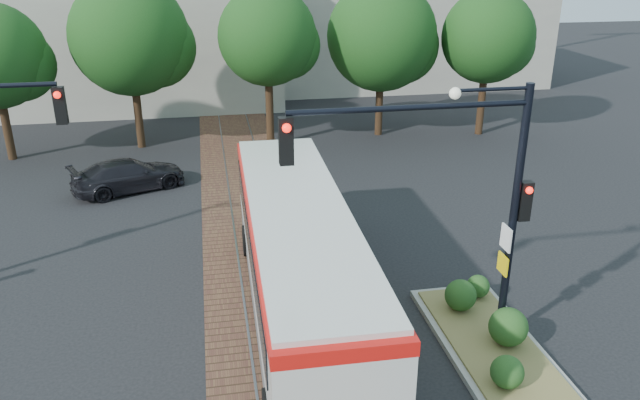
{
  "coord_description": "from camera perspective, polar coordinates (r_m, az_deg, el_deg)",
  "views": [
    {
      "loc": [
        -1.37,
        -12.35,
        8.78
      ],
      "look_at": [
        1.83,
        4.92,
        1.6
      ],
      "focal_mm": 35.0,
      "sensor_mm": 36.0,
      "label": 1
    }
  ],
  "objects": [
    {
      "name": "ground",
      "position": [
        15.21,
        -3.5,
        -13.06
      ],
      "size": [
        120.0,
        120.0,
        0.0
      ],
      "primitive_type": "plane",
      "color": "black",
      "rests_on": "ground"
    },
    {
      "name": "warehouses",
      "position": [
        41.4,
        -9.59,
        15.06
      ],
      "size": [
        40.0,
        13.0,
        8.0
      ],
      "color": "#ADA899",
      "rests_on": "ground"
    },
    {
      "name": "trackbed",
      "position": [
        18.6,
        -5.06,
        -5.99
      ],
      "size": [
        3.6,
        40.0,
        0.02
      ],
      "color": "brown",
      "rests_on": "ground"
    },
    {
      "name": "tree_row",
      "position": [
        29.15,
        -5.5,
        14.4
      ],
      "size": [
        26.4,
        5.6,
        7.67
      ],
      "color": "#382314",
      "rests_on": "ground"
    },
    {
      "name": "signal_pole_main",
      "position": [
        13.49,
        13.04,
        1.59
      ],
      "size": [
        5.49,
        0.46,
        6.0
      ],
      "color": "black",
      "rests_on": "ground"
    },
    {
      "name": "traffic_island",
      "position": [
        15.52,
        15.26,
        -11.65
      ],
      "size": [
        2.2,
        5.2,
        1.13
      ],
      "color": "gray",
      "rests_on": "ground"
    },
    {
      "name": "parked_car",
      "position": [
        25.04,
        -17.11,
        2.2
      ],
      "size": [
        4.59,
        3.25,
        1.23
      ],
      "primitive_type": "imported",
      "rotation": [
        0.0,
        0.0,
        1.97
      ],
      "color": "black",
      "rests_on": "ground"
    },
    {
      "name": "city_bus",
      "position": [
        15.49,
        -1.94,
        -5.01
      ],
      "size": [
        2.65,
        11.41,
        3.04
      ],
      "rotation": [
        0.0,
        0.0,
        -0.02
      ],
      "color": "#49494C",
      "rests_on": "ground"
    }
  ]
}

